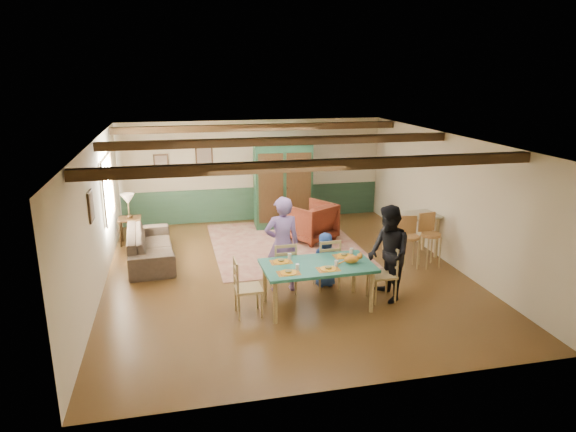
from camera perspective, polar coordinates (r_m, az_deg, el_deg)
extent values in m
plane|color=#492D14|center=(10.44, -0.29, -6.34)|extent=(8.00, 8.00, 0.00)
cube|color=beige|center=(13.84, -3.83, 5.03)|extent=(7.00, 0.02, 2.70)
cube|color=beige|center=(9.90, -20.51, -0.35)|extent=(0.02, 8.00, 2.70)
cube|color=beige|center=(11.26, 17.40, 1.80)|extent=(0.02, 8.00, 2.70)
cube|color=white|center=(9.74, -0.31, 8.53)|extent=(7.00, 8.00, 0.02)
cube|color=#213C29|center=(14.02, -3.75, 1.40)|extent=(6.95, 0.03, 0.90)
cube|color=black|center=(7.55, 3.41, 5.66)|extent=(6.95, 0.16, 0.16)
cube|color=black|center=(10.14, -0.80, 8.31)|extent=(6.95, 0.16, 0.16)
cube|color=black|center=(12.68, -3.23, 9.80)|extent=(6.95, 0.16, 0.16)
imported|color=#7F61A6|center=(9.34, -0.65, -3.18)|extent=(0.67, 0.45, 1.79)
imported|color=black|center=(9.16, 11.11, -4.14)|extent=(0.67, 0.85, 1.72)
imported|color=navy|center=(9.68, 4.16, -4.87)|extent=(0.52, 0.35, 1.04)
cube|color=#C4AE8E|center=(12.08, -0.39, -3.17)|extent=(3.36, 3.97, 0.01)
cube|color=#153622|center=(13.19, -0.57, 3.59)|extent=(1.64, 0.71, 2.28)
imported|color=#41140D|center=(12.28, 2.54, -0.63)|extent=(1.36, 1.37, 0.92)
imported|color=#3C3025|center=(11.35, -15.06, -3.21)|extent=(1.05, 2.39, 0.68)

